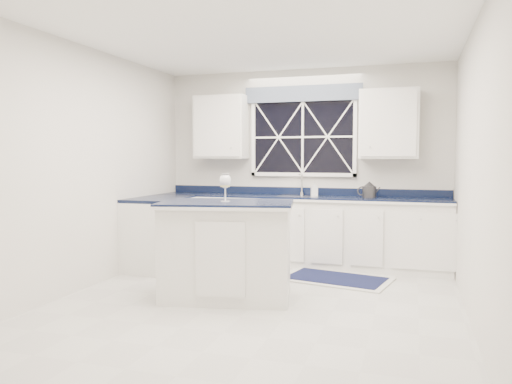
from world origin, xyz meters
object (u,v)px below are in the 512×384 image
(dishwasher, at_px, (223,231))
(kettle, at_px, (369,190))
(faucet, at_px, (302,184))
(wine_glass, at_px, (225,182))
(soap_bottle, at_px, (314,188))
(island, at_px, (227,250))

(dishwasher, bearing_deg, kettle, 0.75)
(faucet, bearing_deg, kettle, -10.09)
(wine_glass, relative_size, soap_bottle, 1.48)
(dishwasher, bearing_deg, island, -67.71)
(dishwasher, bearing_deg, faucet, 10.02)
(island, height_order, soap_bottle, soap_bottle)
(dishwasher, relative_size, faucet, 2.72)
(faucet, bearing_deg, soap_bottle, -16.63)
(dishwasher, xyz_separation_m, island, (0.76, -1.84, 0.10))
(island, distance_m, wine_glass, 0.70)
(kettle, bearing_deg, wine_glass, -136.69)
(wine_glass, height_order, soap_bottle, wine_glass)
(island, distance_m, kettle, 2.33)
(wine_glass, bearing_deg, soap_bottle, 74.67)
(dishwasher, xyz_separation_m, wine_glass, (0.75, -1.86, 0.80))
(kettle, bearing_deg, soap_bottle, 159.48)
(faucet, bearing_deg, wine_glass, -99.79)
(wine_glass, bearing_deg, kettle, 55.47)
(island, bearing_deg, faucet, 68.79)
(kettle, xyz_separation_m, wine_glass, (-1.30, -1.88, 0.18))
(island, bearing_deg, soap_bottle, 63.21)
(faucet, xyz_separation_m, kettle, (0.94, -0.17, -0.06))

